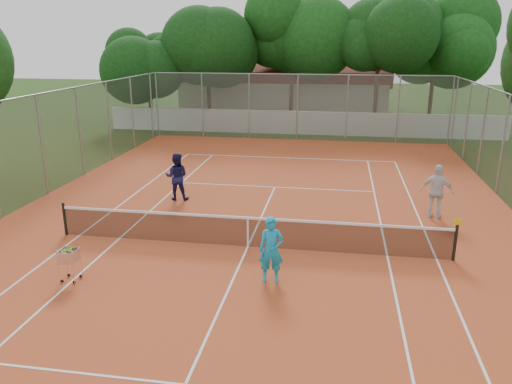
% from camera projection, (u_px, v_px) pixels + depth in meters
% --- Properties ---
extents(ground, '(120.00, 120.00, 0.00)m').
position_uv_depth(ground, '(248.00, 247.00, 15.12)').
color(ground, '#1C350E').
rests_on(ground, ground).
extents(court_pad, '(18.00, 34.00, 0.02)m').
position_uv_depth(court_pad, '(248.00, 247.00, 15.11)').
color(court_pad, '#B64A23').
rests_on(court_pad, ground).
extents(court_lines, '(10.98, 23.78, 0.01)m').
position_uv_depth(court_lines, '(248.00, 247.00, 15.11)').
color(court_lines, white).
rests_on(court_lines, court_pad).
extents(tennis_net, '(11.88, 0.10, 0.98)m').
position_uv_depth(tennis_net, '(248.00, 232.00, 14.96)').
color(tennis_net, black).
rests_on(tennis_net, court_pad).
extents(perimeter_fence, '(18.00, 34.00, 4.00)m').
position_uv_depth(perimeter_fence, '(248.00, 184.00, 14.53)').
color(perimeter_fence, slate).
rests_on(perimeter_fence, ground).
extents(boundary_wall, '(26.00, 0.30, 1.50)m').
position_uv_depth(boundary_wall, '(299.00, 123.00, 32.81)').
color(boundary_wall, white).
rests_on(boundary_wall, ground).
extents(clubhouse, '(16.40, 9.00, 4.40)m').
position_uv_depth(clubhouse, '(286.00, 86.00, 42.12)').
color(clubhouse, beige).
rests_on(clubhouse, ground).
extents(tropical_trees, '(29.00, 19.00, 10.00)m').
position_uv_depth(tropical_trees, '(304.00, 54.00, 34.38)').
color(tropical_trees, black).
rests_on(tropical_trees, ground).
extents(player_near, '(0.68, 0.49, 1.75)m').
position_uv_depth(player_near, '(271.00, 250.00, 12.72)').
color(player_near, '#1795C6').
rests_on(player_near, court_pad).
extents(player_far_left, '(0.97, 0.80, 1.84)m').
position_uv_depth(player_far_left, '(177.00, 177.00, 19.31)').
color(player_far_left, '#161643').
rests_on(player_far_left, court_pad).
extents(player_far_right, '(1.21, 0.80, 1.91)m').
position_uv_depth(player_far_right, '(437.00, 192.00, 17.29)').
color(player_far_right, silver).
rests_on(player_far_right, court_pad).
extents(ball_hopper, '(0.55, 0.55, 0.94)m').
position_uv_depth(ball_hopper, '(70.00, 264.00, 12.87)').
color(ball_hopper, silver).
rests_on(ball_hopper, court_pad).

